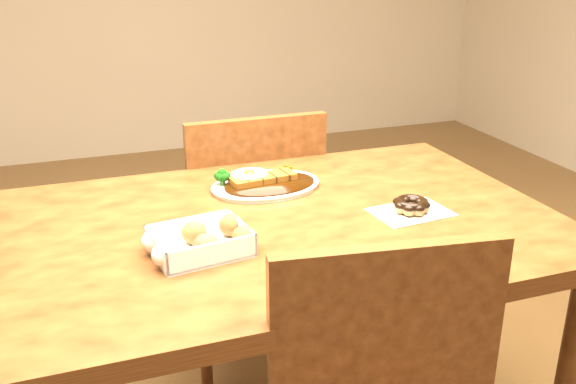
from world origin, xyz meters
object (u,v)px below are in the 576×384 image
object	(u,v)px
donut_box	(200,240)
pon_de_ring	(411,206)
table	(281,260)
katsu_curry_plate	(263,183)
chair_far	(247,232)

from	to	relation	value
donut_box	pon_de_ring	distance (m)	0.49
table	pon_de_ring	bearing A→B (deg)	-11.82
katsu_curry_plate	pon_de_ring	world-z (taller)	katsu_curry_plate
chair_far	katsu_curry_plate	xyz separation A→B (m)	(-0.05, -0.34, 0.29)
table	pon_de_ring	size ratio (longest dim) A/B	6.65
chair_far	donut_box	xyz separation A→B (m)	(-0.27, -0.63, 0.30)
chair_far	pon_de_ring	bearing A→B (deg)	109.71
chair_far	pon_de_ring	size ratio (longest dim) A/B	4.82
table	katsu_curry_plate	distance (m)	0.23
table	katsu_curry_plate	world-z (taller)	katsu_curry_plate
chair_far	pon_de_ring	world-z (taller)	chair_far
katsu_curry_plate	donut_box	size ratio (longest dim) A/B	1.27
katsu_curry_plate	pon_de_ring	bearing A→B (deg)	-44.46
chair_far	pon_de_ring	xyz separation A→B (m)	(0.21, -0.59, 0.29)
table	donut_box	world-z (taller)	donut_box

